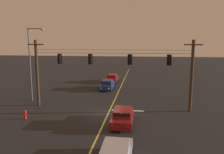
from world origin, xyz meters
name	(u,v)px	position (x,y,z in m)	size (l,w,h in m)	color
ground_plane	(107,116)	(0.00, 0.00, 0.00)	(180.00, 180.00, 0.00)	black
lane_centre_stripe	(117,95)	(0.00, 8.55, 0.00)	(0.14, 60.00, 0.01)	#D1C64C
stop_bar_paint	(128,110)	(1.90, 1.95, 0.00)	(3.40, 0.36, 0.01)	silver
signal_span_assembly	(111,73)	(0.00, 2.55, 3.85)	(18.48, 0.32, 7.41)	#38281C
traffic_light_leftmost	(59,59)	(-5.68, 2.53, 5.35)	(0.48, 0.41, 1.22)	black
traffic_light_left_inner	(90,59)	(-2.24, 2.53, 5.35)	(0.48, 0.41, 1.22)	black
traffic_light_centre	(130,60)	(2.02, 2.53, 5.35)	(0.48, 0.41, 1.22)	black
traffic_light_right_inner	(169,60)	(6.05, 2.53, 5.35)	(0.48, 0.41, 1.22)	black
car_waiting_near_lane	(123,117)	(1.68, -1.86, 0.65)	(1.80, 4.33, 1.39)	maroon
car_oncoming_lead	(107,85)	(-1.94, 12.23, 0.65)	(1.80, 4.42, 1.39)	navy
car_oncoming_trailing	(112,78)	(-1.97, 18.28, 0.65)	(1.80, 4.42, 1.39)	maroon
street_lamp_corner	(32,58)	(-9.79, 4.33, 5.25)	(2.11, 0.30, 8.84)	#4C4F54
fire_hydrant	(25,114)	(-7.51, -1.88, 0.44)	(0.44, 0.22, 0.84)	red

